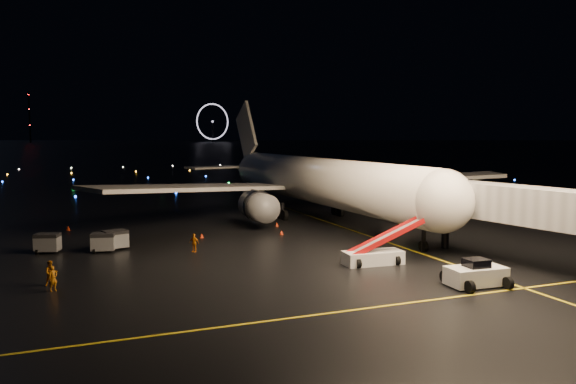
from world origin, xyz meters
The scene contains 19 objects.
ground centered at (0.00, 300.00, 0.00)m, with size 2000.00×2000.00×0.00m, color black.
lane_centre centered at (12.00, 15.00, 0.01)m, with size 0.25×80.00×0.02m, color yellow.
lane_cross centered at (-5.00, -10.00, 0.01)m, with size 60.00×0.25×0.02m, color yellow.
airliner centered at (11.59, 27.68, 8.09)m, with size 57.08×54.22×16.17m, color white, non-canonical shape.
pushback_tug centered at (9.26, -8.25, 0.98)m, with size 4.10×2.15×1.95m, color silver.
belt_loader centered at (5.85, 0.27, 1.76)m, with size 7.25×1.98×3.51m, color silver, non-canonical shape.
crew_a centered at (-18.62, 1.28, 0.89)m, with size 0.65×0.43×1.78m, color orange.
crew_b centered at (-18.78, 2.86, 0.90)m, with size 0.88×0.68×1.81m, color orange.
crew_c centered at (-6.92, 10.47, 0.85)m, with size 1.00×0.41×1.70m, color orange.
safety_cone_0 centered at (3.72, 15.96, 0.23)m, with size 0.41×0.41×0.46m, color #FE3E15.
safety_cone_1 centered at (5.17, 21.35, 0.23)m, with size 0.40×0.40×0.46m, color #FE3E15.
safety_cone_2 centered at (-4.70, 17.20, 0.25)m, with size 0.44×0.44×0.49m, color #FE3E15.
safety_cone_3 centered at (-17.61, 27.17, 0.27)m, with size 0.47×0.47×0.54m, color #FE3E15.
ferris_wheel centered at (170.00, 720.00, 26.00)m, with size 50.00×4.00×52.00m, color black, non-canonical shape.
radio_mast centered at (-60.00, 740.00, 32.00)m, with size 1.80×1.80×64.00m, color black.
taxiway_lights centered at (0.00, 106.00, 0.18)m, with size 164.00×92.00×0.36m, color black, non-canonical shape.
baggage_cart_0 centered at (-13.53, 14.31, 0.90)m, with size 2.13×1.49×1.81m, color gray.
baggage_cart_1 centered at (-14.64, 13.54, 0.87)m, with size 2.05×1.43×1.74m, color gray.
baggage_cart_2 centered at (-19.36, 15.01, 0.88)m, with size 2.07×1.45×1.76m, color gray.
Camera 1 is at (-17.38, -39.59, 10.72)m, focal length 35.00 mm.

